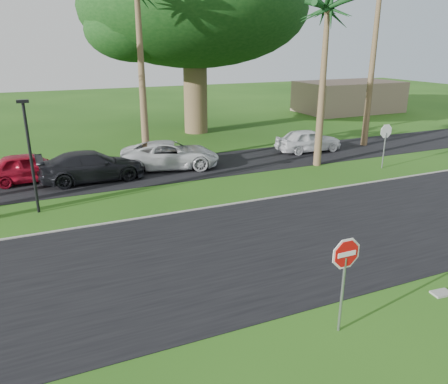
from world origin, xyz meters
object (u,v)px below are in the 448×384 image
Objects in this scene: stop_sign_far at (385,137)px; car_pickup at (308,141)px; stop_sign_near at (345,266)px; car_dark at (92,166)px; car_minivan at (170,155)px; car_red at (30,168)px.

stop_sign_far reaches higher than car_pickup.
stop_sign_near is at bearing 150.07° from car_pickup.
car_pickup is (13.66, 0.88, -0.03)m from car_dark.
car_dark is 1.22× the size of car_pickup.
car_dark is 13.69m from car_pickup.
stop_sign_near and stop_sign_far have the same top height.
car_pickup is (9.88, 15.97, -1.04)m from stop_sign_near.
car_dark is at bearing 112.44° from car_minivan.
car_dark is at bearing 95.49° from car_pickup.
stop_sign_near is at bearing -167.38° from car_dark.
car_dark is at bearing -112.15° from car_red.
car_red reaches higher than car_pickup.
car_dark is 4.39m from car_minivan.
stop_sign_near is 1.00× the size of stop_sign_far.
car_dark is (-3.78, 15.10, -1.02)m from stop_sign_near.
stop_sign_far is at bearing -107.75° from car_red.
car_minivan is at bearing 87.96° from stop_sign_near.
car_red is 7.26m from car_minivan.
stop_sign_near is 15.82m from car_minivan.
car_red is 16.57m from car_pickup.
car_dark reaches higher than car_pickup.
car_pickup is (16.57, -0.20, -0.01)m from car_red.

